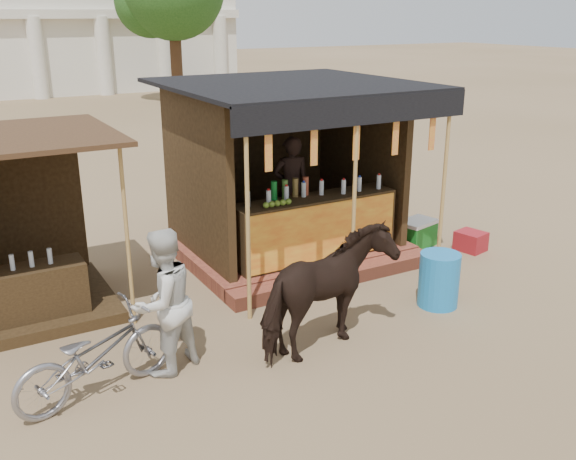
% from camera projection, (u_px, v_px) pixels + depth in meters
% --- Properties ---
extents(ground, '(120.00, 120.00, 0.00)m').
position_uv_depth(ground, '(357.00, 360.00, 7.35)').
color(ground, '#846B4C').
rests_on(ground, ground).
extents(main_stall, '(3.60, 3.61, 2.78)m').
position_uv_depth(main_stall, '(289.00, 194.00, 10.25)').
color(main_stall, '#984832').
rests_on(main_stall, ground).
extents(secondary_stall, '(2.40, 2.40, 2.38)m').
position_uv_depth(secondary_stall, '(12.00, 252.00, 8.26)').
color(secondary_stall, '#3D2A16').
rests_on(secondary_stall, ground).
extents(cow, '(1.88, 1.22, 1.46)m').
position_uv_depth(cow, '(328.00, 293.00, 7.34)').
color(cow, black).
rests_on(cow, ground).
extents(motorbike, '(1.87, 1.04, 0.93)m').
position_uv_depth(motorbike, '(96.00, 355.00, 6.52)').
color(motorbike, gray).
rests_on(motorbike, ground).
extents(bystander, '(0.98, 0.89, 1.65)m').
position_uv_depth(bystander, '(163.00, 302.00, 6.89)').
color(bystander, beige).
rests_on(bystander, ground).
extents(blue_barrel, '(0.70, 0.70, 0.74)m').
position_uv_depth(blue_barrel, '(439.00, 280.00, 8.61)').
color(blue_barrel, '#1978C1').
rests_on(blue_barrel, ground).
extents(red_crate, '(0.48, 0.52, 0.32)m').
position_uv_depth(red_crate, '(471.00, 241.00, 10.68)').
color(red_crate, maroon).
rests_on(red_crate, ground).
extents(cooler, '(0.73, 0.58, 0.46)m').
position_uv_depth(cooler, '(417.00, 233.00, 10.85)').
color(cooler, '#197120').
rests_on(cooler, ground).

